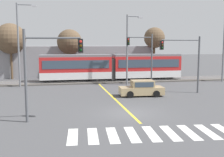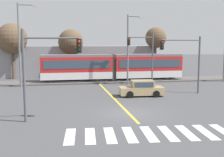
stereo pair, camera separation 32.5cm
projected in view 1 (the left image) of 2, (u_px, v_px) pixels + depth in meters
The scene contains 24 objects.
ground_plane at pixel (130, 113), 20.44m from camera, with size 200.00×200.00×0.00m, color #474749.
track_bed at pixel (97, 81), 36.88m from camera, with size 120.00×4.00×0.18m, color #56514C.
rail_near at pixel (97, 81), 36.16m from camera, with size 120.00×0.08×0.10m, color #939399.
rail_far at pixel (96, 80), 37.56m from camera, with size 120.00×0.08×0.10m, color #939399.
light_rail_tram at pixel (112, 66), 37.02m from camera, with size 18.50×2.64×3.43m.
crosswalk_stripe_0 at pixel (73, 136), 15.31m from camera, with size 0.56×2.80×0.01m, color silver.
crosswalk_stripe_1 at pixel (93, 136), 15.43m from camera, with size 0.56×2.80×0.01m, color silver.
crosswalk_stripe_2 at pixel (113, 135), 15.55m from camera, with size 0.56×2.80×0.01m, color silver.
crosswalk_stripe_3 at pixel (132, 134), 15.67m from camera, with size 0.56×2.80×0.01m, color silver.
crosswalk_stripe_4 at pixel (151, 134), 15.79m from camera, with size 0.56×2.80×0.01m, color silver.
crosswalk_stripe_5 at pixel (170, 133), 15.91m from camera, with size 0.56×2.80×0.01m, color silver.
crosswalk_stripe_6 at pixel (189, 132), 16.03m from camera, with size 0.56×2.80×0.01m, color silver.
crosswalk_stripe_7 at pixel (207, 132), 16.14m from camera, with size 0.56×2.80×0.01m, color silver.
lane_centre_line at pixel (113, 97), 26.34m from camera, with size 0.20×17.69×0.01m, color gold.
sedan_crossing at pixel (142, 89), 27.03m from camera, with size 4.30×2.13×1.52m.
traffic_light_near_left at pixel (46, 62), 17.87m from camera, with size 3.75×0.38×5.94m.
traffic_light_far_right at pixel (144, 52), 33.97m from camera, with size 3.25×0.38×6.18m.
traffic_light_mid_right at pixel (185, 55), 28.03m from camera, with size 4.25×0.38×5.74m.
street_lamp_west at pixel (20, 40), 31.97m from camera, with size 2.25×0.28×9.58m.
street_lamp_centre at pixel (129, 46), 33.90m from camera, with size 2.03×0.28×8.45m.
bare_tree_far_west at pixel (10, 39), 39.00m from camera, with size 4.25×4.25×7.82m.
bare_tree_west at pixel (70, 42), 40.85m from camera, with size 3.63×3.63×7.08m.
bare_tree_east at pixel (154, 38), 43.05m from camera, with size 3.20×3.20×7.49m.
building_backdrop_far at pixel (74, 61), 44.39m from camera, with size 24.23×6.00×4.62m, color gray.
Camera 1 is at (-5.16, -19.32, 5.06)m, focal length 45.00 mm.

